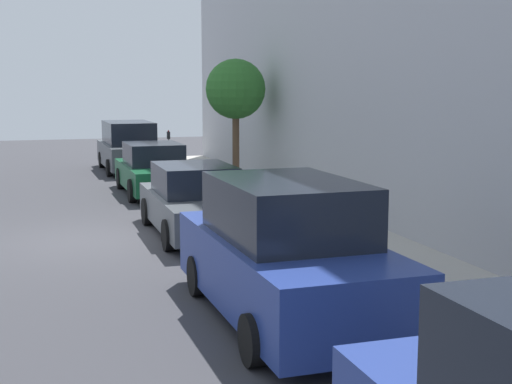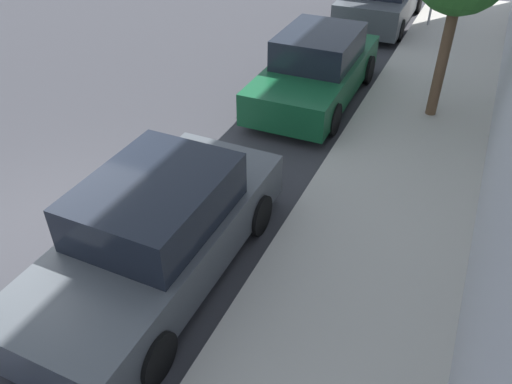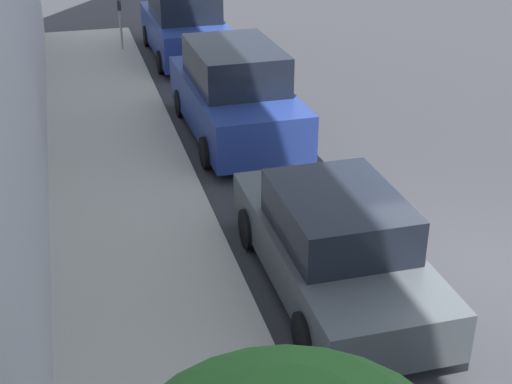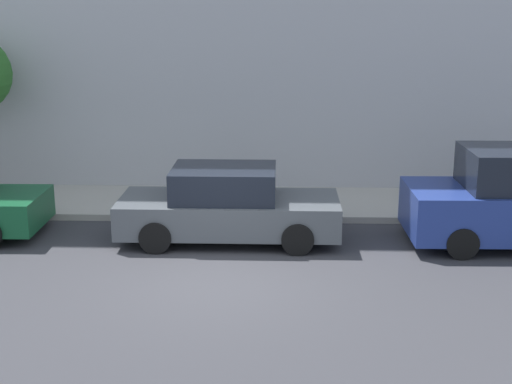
{
  "view_description": "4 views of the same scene",
  "coord_description": "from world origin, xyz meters",
  "px_view_note": "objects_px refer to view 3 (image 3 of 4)",
  "views": [
    {
      "loc": [
        -1.04,
        -15.22,
        3.25
      ],
      "look_at": [
        3.45,
        -0.82,
        1.0
      ],
      "focal_mm": 50.0,
      "sensor_mm": 36.0,
      "label": 1
    },
    {
      "loc": [
        5.59,
        -4.09,
        5.1
      ],
      "look_at": [
        3.26,
        0.98,
        1.0
      ],
      "focal_mm": 35.0,
      "sensor_mm": 36.0,
      "label": 2
    },
    {
      "loc": [
        5.59,
        7.93,
        5.81
      ],
      "look_at": [
        3.06,
        -1.39,
        1.0
      ],
      "focal_mm": 50.0,
      "sensor_mm": 36.0,
      "label": 3
    },
    {
      "loc": [
        -11.77,
        -1.13,
        4.76
      ],
      "look_at": [
        2.41,
        -0.64,
        1.0
      ],
      "focal_mm": 50.0,
      "sensor_mm": 36.0,
      "label": 4
    }
  ],
  "objects_px": {
    "parked_sedan_third": "(334,244)",
    "parking_meter_near": "(120,18)",
    "parked_suv_nearest": "(185,25)",
    "parked_suv_second": "(235,94)"
  },
  "relations": [
    {
      "from": "parked_suv_nearest",
      "to": "parked_sedan_third",
      "type": "relative_size",
      "value": 1.07
    },
    {
      "from": "parking_meter_near",
      "to": "parked_suv_nearest",
      "type": "bearing_deg",
      "value": 155.73
    },
    {
      "from": "parked_suv_nearest",
      "to": "parking_meter_near",
      "type": "distance_m",
      "value": 1.96
    },
    {
      "from": "parked_suv_nearest",
      "to": "parked_suv_second",
      "type": "bearing_deg",
      "value": 89.44
    },
    {
      "from": "parked_suv_nearest",
      "to": "parked_sedan_third",
      "type": "height_order",
      "value": "parked_suv_nearest"
    },
    {
      "from": "parked_suv_nearest",
      "to": "parking_meter_near",
      "type": "height_order",
      "value": "parked_suv_nearest"
    },
    {
      "from": "parked_sedan_third",
      "to": "parked_suv_second",
      "type": "bearing_deg",
      "value": -90.48
    },
    {
      "from": "parked_suv_second",
      "to": "parked_sedan_third",
      "type": "relative_size",
      "value": 1.07
    },
    {
      "from": "parked_suv_nearest",
      "to": "parked_sedan_third",
      "type": "bearing_deg",
      "value": 89.48
    },
    {
      "from": "parked_sedan_third",
      "to": "parking_meter_near",
      "type": "distance_m",
      "value": 13.42
    }
  ]
}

